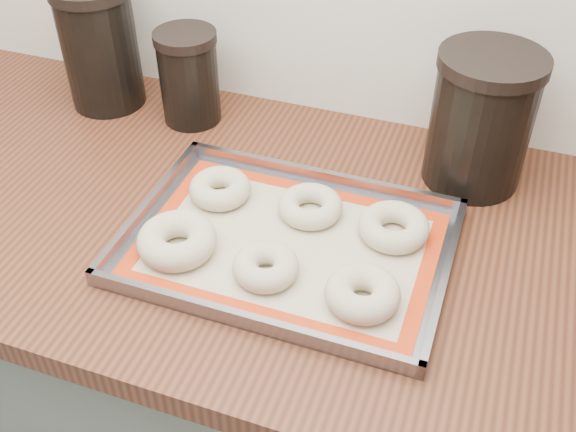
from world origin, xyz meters
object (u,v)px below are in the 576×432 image
at_px(bagel_back_left, 220,188).
at_px(bagel_front_mid, 266,266).
at_px(bagel_back_right, 394,227).
at_px(canister_right, 481,120).
at_px(bagel_back_mid, 310,206).
at_px(canister_left, 100,46).
at_px(baking_tray, 288,244).
at_px(bagel_front_right, 362,293).
at_px(canister_mid, 189,77).
at_px(bagel_front_left, 177,240).

bearing_deg(bagel_back_left, bagel_front_mid, -46.71).
xyz_separation_m(bagel_back_right, canister_right, (0.09, 0.19, 0.09)).
bearing_deg(bagel_back_right, bagel_front_mid, -136.52).
relative_size(bagel_front_mid, bagel_back_mid, 0.93).
height_order(bagel_front_mid, bagel_back_left, same).
xyz_separation_m(canister_left, canister_right, (0.68, -0.01, -0.00)).
bearing_deg(bagel_back_mid, baking_tray, -96.27).
distance_m(bagel_front_right, canister_mid, 0.54).
bearing_deg(bagel_back_left, bagel_back_right, 0.36).
distance_m(bagel_front_mid, canister_right, 0.41).
height_order(bagel_front_left, bagel_front_mid, bagel_front_left).
relative_size(bagel_front_left, bagel_back_left, 1.18).
height_order(canister_left, canister_mid, canister_left).
xyz_separation_m(canister_mid, canister_right, (0.50, -0.01, 0.03)).
bearing_deg(bagel_back_left, bagel_front_right, -28.08).
relative_size(baking_tray, bagel_front_mid, 5.06).
distance_m(baking_tray, bagel_back_right, 0.16).
height_order(bagel_back_mid, canister_left, canister_left).
xyz_separation_m(bagel_front_left, bagel_back_left, (0.01, 0.13, -0.00)).
bearing_deg(bagel_front_right, canister_right, 74.17).
relative_size(bagel_front_right, canister_right, 0.46).
height_order(bagel_back_mid, canister_right, canister_right).
bearing_deg(bagel_front_left, canister_left, 133.04).
xyz_separation_m(bagel_back_right, canister_left, (-0.60, 0.20, 0.09)).
height_order(bagel_front_left, bagel_back_left, bagel_front_left).
bearing_deg(bagel_front_mid, canister_mid, 128.99).
height_order(bagel_back_mid, canister_mid, canister_mid).
distance_m(bagel_front_mid, bagel_back_mid, 0.15).
relative_size(bagel_back_right, canister_right, 0.47).
relative_size(bagel_back_left, bagel_back_mid, 0.98).
height_order(canister_mid, canister_right, canister_right).
bearing_deg(canister_mid, baking_tray, -43.83).
distance_m(bagel_back_left, canister_right, 0.42).
relative_size(bagel_front_mid, canister_left, 0.40).
relative_size(bagel_front_left, canister_mid, 0.67).
xyz_separation_m(baking_tray, canister_mid, (-0.28, 0.27, 0.08)).
relative_size(bagel_back_mid, bagel_back_right, 0.94).
xyz_separation_m(bagel_front_mid, canister_left, (-0.45, 0.34, 0.09)).
xyz_separation_m(bagel_front_mid, bagel_back_mid, (0.02, 0.14, -0.00)).
bearing_deg(bagel_front_right, bagel_back_right, 86.45).
relative_size(bagel_back_right, canister_left, 0.46).
xyz_separation_m(baking_tray, bagel_front_mid, (-0.01, -0.07, 0.01)).
distance_m(bagel_back_mid, canister_left, 0.51).
bearing_deg(bagel_back_left, bagel_back_mid, 3.00).
xyz_separation_m(bagel_back_mid, canister_left, (-0.47, 0.20, 0.09)).
height_order(bagel_back_left, bagel_back_right, same).
xyz_separation_m(bagel_front_left, bagel_front_right, (0.27, -0.01, -0.00)).
xyz_separation_m(bagel_back_left, canister_mid, (-0.15, 0.20, 0.06)).
distance_m(baking_tray, bagel_back_mid, 0.08).
bearing_deg(bagel_back_right, bagel_back_left, -179.64).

